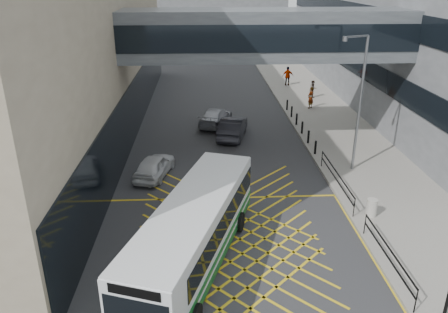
{
  "coord_description": "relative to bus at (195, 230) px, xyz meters",
  "views": [
    {
      "loc": [
        -1.01,
        -16.01,
        10.96
      ],
      "look_at": [
        0.0,
        4.0,
        2.6
      ],
      "focal_mm": 35.0,
      "sensor_mm": 36.0,
      "label": 1
    }
  ],
  "objects": [
    {
      "name": "ground",
      "position": [
        1.42,
        1.04,
        -1.54
      ],
      "size": [
        120.0,
        120.0,
        0.0
      ],
      "primitive_type": "plane",
      "color": "#333335"
    },
    {
      "name": "skybridge",
      "position": [
        4.42,
        13.04,
        5.96
      ],
      "size": [
        20.0,
        4.1,
        3.0
      ],
      "color": "#4D5257",
      "rests_on": "ground"
    },
    {
      "name": "pavement",
      "position": [
        10.42,
        16.04,
        -1.46
      ],
      "size": [
        6.0,
        54.0,
        0.16
      ],
      "primitive_type": "cube",
      "color": "gray",
      "rests_on": "ground"
    },
    {
      "name": "box_junction",
      "position": [
        1.42,
        1.04,
        -1.53
      ],
      "size": [
        12.0,
        9.0,
        0.01
      ],
      "color": "gold",
      "rests_on": "ground"
    },
    {
      "name": "bus",
      "position": [
        0.0,
        0.0,
        0.0
      ],
      "size": [
        5.48,
        10.43,
        2.87
      ],
      "rotation": [
        0.0,
        0.0,
        -0.32
      ],
      "color": "silver",
      "rests_on": "ground"
    },
    {
      "name": "car_white",
      "position": [
        -2.49,
        8.5,
        -0.87
      ],
      "size": [
        2.68,
        4.46,
        1.33
      ],
      "primitive_type": "imported",
      "rotation": [
        0.0,
        0.0,
        2.89
      ],
      "color": "silver",
      "rests_on": "ground"
    },
    {
      "name": "car_dark",
      "position": [
        2.53,
        14.91,
        -0.79
      ],
      "size": [
        2.91,
        5.08,
        1.5
      ],
      "primitive_type": "imported",
      "rotation": [
        0.0,
        0.0,
        2.91
      ],
      "color": "black",
      "rests_on": "ground"
    },
    {
      "name": "car_silver",
      "position": [
        1.37,
        17.82,
        -0.84
      ],
      "size": [
        3.13,
        4.85,
        1.4
      ],
      "primitive_type": "imported",
      "rotation": [
        0.0,
        0.0,
        2.85
      ],
      "color": "#9C9DA4",
      "rests_on": "ground"
    },
    {
      "name": "street_lamp",
      "position": [
        9.16,
        8.55,
        3.09
      ],
      "size": [
        1.72,
        0.88,
        7.84
      ],
      "rotation": [
        0.0,
        0.0,
        0.39
      ],
      "color": "slate",
      "rests_on": "pavement"
    },
    {
      "name": "litter_bin",
      "position": [
        8.44,
        3.08,
        -0.94
      ],
      "size": [
        0.51,
        0.51,
        0.88
      ],
      "primitive_type": "cylinder",
      "color": "#ADA89E",
      "rests_on": "pavement"
    },
    {
      "name": "kerb_railings",
      "position": [
        7.57,
        2.82,
        -0.66
      ],
      "size": [
        0.05,
        12.54,
        1.0
      ],
      "color": "black",
      "rests_on": "pavement"
    },
    {
      "name": "bollards",
      "position": [
        7.67,
        16.04,
        -0.93
      ],
      "size": [
        0.14,
        10.14,
        0.9
      ],
      "color": "black",
      "rests_on": "pavement"
    },
    {
      "name": "pedestrian_a",
      "position": [
        9.78,
        21.51,
        -0.45
      ],
      "size": [
        0.9,
        0.89,
        1.85
      ],
      "primitive_type": "imported",
      "rotation": [
        0.0,
        0.0,
        3.9
      ],
      "color": "gray",
      "rests_on": "pavement"
    },
    {
      "name": "pedestrian_b",
      "position": [
        10.8,
        24.88,
        -0.55
      ],
      "size": [
        0.9,
        0.66,
        1.65
      ],
      "primitive_type": "imported",
      "rotation": [
        0.0,
        0.0,
        0.27
      ],
      "color": "gray",
      "rests_on": "pavement"
    },
    {
      "name": "pedestrian_c",
      "position": [
        9.37,
        30.07,
        -0.4
      ],
      "size": [
        1.18,
        0.6,
        1.95
      ],
      "primitive_type": "imported",
      "rotation": [
        0.0,
        0.0,
        3.1
      ],
      "color": "gray",
      "rests_on": "pavement"
    }
  ]
}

